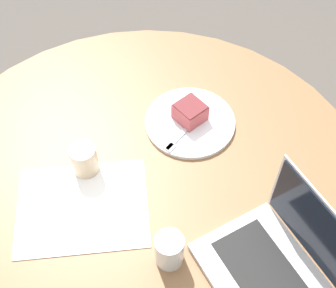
{
  "coord_description": "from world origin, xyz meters",
  "views": [
    {
      "loc": [
        -0.2,
        -0.63,
        1.82
      ],
      "look_at": [
        0.1,
        0.07,
        0.8
      ],
      "focal_mm": 50.0,
      "sensor_mm": 36.0,
      "label": 1
    }
  ],
  "objects": [
    {
      "name": "paper_document",
      "position": [
        -0.17,
        -0.0,
        0.76
      ],
      "size": [
        0.4,
        0.35,
        0.0
      ],
      "rotation": [
        0.0,
        0.0,
        -0.3
      ],
      "color": "white",
      "rests_on": "dining_table"
    },
    {
      "name": "fork",
      "position": [
        0.16,
        0.1,
        0.77
      ],
      "size": [
        0.16,
        0.1,
        0.0
      ],
      "rotation": [
        0.0,
        0.0,
        3.65
      ],
      "color": "silver",
      "rests_on": "plate"
    },
    {
      "name": "cake_slice",
      "position": [
        0.21,
        0.15,
        0.79
      ],
      "size": [
        0.1,
        0.1,
        0.06
      ],
      "rotation": [
        0.0,
        0.0,
        5.02
      ],
      "color": "#B74C51",
      "rests_on": "plate"
    },
    {
      "name": "laptop",
      "position": [
        0.2,
        -0.34,
        0.79
      ],
      "size": [
        0.27,
        0.32,
        0.23
      ],
      "rotation": [
        0.0,
        0.0,
        7.96
      ],
      "color": "silver",
      "rests_on": "dining_table"
    },
    {
      "name": "coffee_glass",
      "position": [
        -0.13,
        0.11,
        0.8
      ],
      "size": [
        0.07,
        0.07,
        0.09
      ],
      "color": "#C6AD89",
      "rests_on": "dining_table"
    },
    {
      "name": "dining_table",
      "position": [
        0.0,
        0.0,
        0.66
      ],
      "size": [
        1.27,
        1.27,
        0.76
      ],
      "color": "brown",
      "rests_on": "ground_plane"
    },
    {
      "name": "water_glass",
      "position": [
        -0.02,
        -0.22,
        0.8
      ],
      "size": [
        0.07,
        0.07,
        0.1
      ],
      "color": "silver",
      "rests_on": "dining_table"
    },
    {
      "name": "plate",
      "position": [
        0.2,
        0.14,
        0.76
      ],
      "size": [
        0.27,
        0.27,
        0.01
      ],
      "color": "silver",
      "rests_on": "dining_table"
    },
    {
      "name": "ground_plane",
      "position": [
        0.0,
        0.0,
        0.0
      ],
      "size": [
        12.0,
        12.0,
        0.0
      ],
      "primitive_type": "plane",
      "color": "#4C4742"
    }
  ]
}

